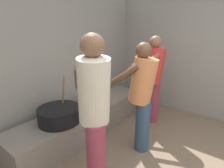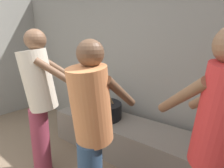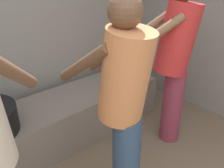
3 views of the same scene
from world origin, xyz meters
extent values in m
cube|color=gray|center=(0.00, 2.60, 1.20)|extent=(5.19, 0.20, 2.40)
cube|color=slate|center=(0.59, 2.08, 0.22)|extent=(2.60, 0.60, 0.45)
cylinder|color=black|center=(0.01, 2.03, 0.55)|extent=(0.57, 0.57, 0.21)
cylinder|color=#937047|center=(0.11, 2.03, 0.86)|extent=(0.12, 0.24, 0.51)
cylinder|color=#8C3347|center=(1.57, 1.32, 0.38)|extent=(0.20, 0.20, 0.77)
cylinder|color=red|center=(1.55, 1.34, 1.08)|extent=(0.49, 0.47, 0.66)
sphere|color=brown|center=(1.54, 1.35, 1.49)|extent=(0.21, 0.21, 0.21)
cylinder|color=brown|center=(1.44, 1.59, 1.15)|extent=(0.41, 0.34, 0.36)
cylinder|color=brown|center=(1.28, 1.38, 1.15)|extent=(0.41, 0.34, 0.36)
cylinder|color=#8C3347|center=(-0.17, 1.19, 0.39)|extent=(0.20, 0.20, 0.79)
cylinder|color=beige|center=(-0.15, 1.21, 1.10)|extent=(0.48, 0.49, 0.67)
sphere|color=brown|center=(-0.15, 1.22, 1.52)|extent=(0.22, 0.22, 0.22)
cylinder|color=brown|center=(0.10, 1.30, 1.17)|extent=(0.36, 0.41, 0.36)
cylinder|color=brown|center=(-0.10, 1.48, 1.17)|extent=(0.36, 0.41, 0.36)
cylinder|color=navy|center=(0.70, 1.11, 0.37)|extent=(0.20, 0.20, 0.74)
cylinder|color=#D17F4C|center=(0.70, 1.14, 1.03)|extent=(0.34, 0.41, 0.63)
sphere|color=brown|center=(0.70, 1.15, 1.42)|extent=(0.20, 0.20, 0.20)
cylinder|color=brown|center=(0.81, 1.37, 1.10)|extent=(0.12, 0.46, 0.34)
cylinder|color=brown|center=(0.54, 1.34, 1.10)|extent=(0.12, 0.46, 0.34)
camera|label=1|loc=(-1.23, 0.20, 1.61)|focal=26.81mm
camera|label=2|loc=(1.64, 0.20, 1.51)|focal=29.60mm
camera|label=3|loc=(-0.25, 0.20, 1.62)|focal=37.95mm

